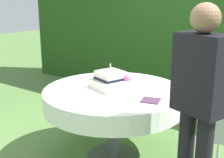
{
  "coord_description": "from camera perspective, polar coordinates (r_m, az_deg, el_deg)",
  "views": [
    {
      "loc": [
        1.64,
        -2.33,
        1.64
      ],
      "look_at": [
        -0.02,
        0.01,
        0.84
      ],
      "focal_mm": 48.54,
      "sensor_mm": 36.0,
      "label": 1
    }
  ],
  "objects": [
    {
      "name": "wedding_cake",
      "position": [
        3.0,
        -0.2,
        -0.31
      ],
      "size": [
        0.41,
        0.41,
        0.25
      ],
      "color": "silver",
      "rests_on": "cake_table"
    },
    {
      "name": "cake_table",
      "position": [
        3.02,
        0.31,
        -3.74
      ],
      "size": [
        1.39,
        1.39,
        0.74
      ],
      "color": "#4C4C51",
      "rests_on": "ground_plane"
    },
    {
      "name": "serving_plate_left",
      "position": [
        3.06,
        -6.2,
        -1.5
      ],
      "size": [
        0.12,
        0.12,
        0.01
      ],
      "primitive_type": "cylinder",
      "color": "white",
      "rests_on": "cake_table"
    },
    {
      "name": "standing_person",
      "position": [
        2.19,
        15.99,
        -4.09
      ],
      "size": [
        0.41,
        0.31,
        1.6
      ],
      "color": "black",
      "rests_on": "ground_plane"
    },
    {
      "name": "ground_plane",
      "position": [
        3.29,
        0.29,
        -14.41
      ],
      "size": [
        20.0,
        20.0,
        0.0
      ],
      "primitive_type": "plane",
      "color": "#547A3D"
    },
    {
      "name": "serving_plate_near",
      "position": [
        3.29,
        9.05,
        -0.39
      ],
      "size": [
        0.14,
        0.14,
        0.01
      ],
      "primitive_type": "cylinder",
      "color": "white",
      "rests_on": "cake_table"
    },
    {
      "name": "foliage_hedge",
      "position": [
        4.87,
        16.15,
        12.47
      ],
      "size": [
        6.62,
        0.51,
        2.86
      ],
      "primitive_type": "cube",
      "color": "#234C19",
      "rests_on": "ground_plane"
    },
    {
      "name": "napkin_stack",
      "position": [
        2.69,
        7.29,
        -4.01
      ],
      "size": [
        0.19,
        0.19,
        0.01
      ],
      "primitive_type": "cube",
      "rotation": [
        0.0,
        0.0,
        0.25
      ],
      "color": "#4C2D47",
      "rests_on": "cake_table"
    },
    {
      "name": "serving_plate_far",
      "position": [
        3.15,
        -9.55,
        -1.13
      ],
      "size": [
        0.13,
        0.13,
        0.01
      ],
      "primitive_type": "cylinder",
      "color": "white",
      "rests_on": "cake_table"
    },
    {
      "name": "serving_plate_right",
      "position": [
        2.68,
        0.4,
        -3.93
      ],
      "size": [
        0.15,
        0.15,
        0.01
      ],
      "primitive_type": "cylinder",
      "color": "white",
      "rests_on": "cake_table"
    }
  ]
}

